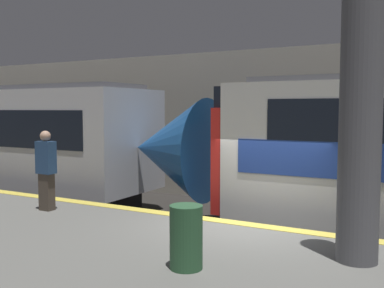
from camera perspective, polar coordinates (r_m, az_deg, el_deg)
name	(u,v)px	position (r m, az deg, el deg)	size (l,w,h in m)	color
ground_plane	(249,277)	(8.89, 7.21, -16.39)	(120.00, 120.00, 0.00)	#282623
station_rear_barrier	(327,128)	(14.51, 16.73, 1.94)	(50.00, 0.15, 5.12)	#B2AD9E
support_pillar_near	(361,118)	(6.53, 20.61, 3.13)	(0.57, 0.57, 3.99)	#56565B
person_walking	(46,168)	(9.83, -18.03, -2.98)	(0.38, 0.24, 1.67)	#473D33
trash_bin	(186,237)	(6.07, -0.75, -11.74)	(0.44, 0.44, 0.85)	#2D5B38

